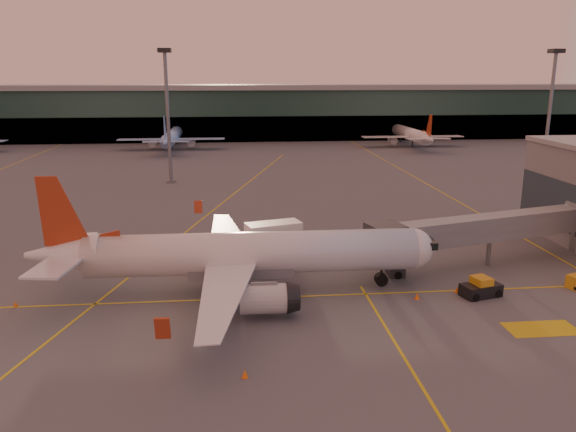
{
  "coord_description": "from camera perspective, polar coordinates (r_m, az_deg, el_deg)",
  "views": [
    {
      "loc": [
        -7.46,
        -45.22,
        20.81
      ],
      "look_at": [
        -1.45,
        17.0,
        5.0
      ],
      "focal_mm": 35.0,
      "sensor_mm": 36.0,
      "label": 1
    }
  ],
  "objects": [
    {
      "name": "catering_truck",
      "position": [
        63.2,
        -1.41,
        -2.47
      ],
      "size": [
        6.59,
        4.23,
        4.73
      ],
      "rotation": [
        0.0,
        0.0,
        0.28
      ],
      "color": "red",
      "rests_on": "ground"
    },
    {
      "name": "distant_aircraft_row",
      "position": [
        170.93,
        -21.32,
        6.24
      ],
      "size": [
        225.0,
        34.0,
        13.0
      ],
      "color": "#94BBF7",
      "rests_on": "ground"
    },
    {
      "name": "cone_tail",
      "position": [
        58.05,
        -25.95,
        -8.05
      ],
      "size": [
        0.42,
        0.42,
        0.53
      ],
      "color": "orange",
      "rests_on": "ground"
    },
    {
      "name": "main_airplane",
      "position": [
        54.5,
        -5.01,
        -3.99
      ],
      "size": [
        39.24,
        35.24,
        11.87
      ],
      "rotation": [
        0.0,
        0.0,
        -0.01
      ],
      "color": "white",
      "rests_on": "ground"
    },
    {
      "name": "jet_bridge",
      "position": [
        67.18,
        20.83,
        -1.15
      ],
      "size": [
        30.42,
        11.21,
        5.87
      ],
      "color": "slate",
      "rests_on": "ground"
    },
    {
      "name": "cone_wing_right",
      "position": [
        41.24,
        -4.39,
        -15.68
      ],
      "size": [
        0.48,
        0.48,
        0.61
      ],
      "color": "orange",
      "rests_on": "ground"
    },
    {
      "name": "pushback_tug",
      "position": [
        57.58,
        19.02,
        -6.97
      ],
      "size": [
        4.16,
        2.95,
        1.94
      ],
      "rotation": [
        0.0,
        0.0,
        0.27
      ],
      "color": "black",
      "rests_on": "ground"
    },
    {
      "name": "terminal",
      "position": [
        187.55,
        -3.28,
        10.49
      ],
      "size": [
        400.0,
        20.0,
        17.6
      ],
      "color": "#19382D",
      "rests_on": "ground"
    },
    {
      "name": "cone_nose",
      "position": [
        57.97,
        16.81,
        -7.18
      ],
      "size": [
        0.47,
        0.47,
        0.6
      ],
      "color": "orange",
      "rests_on": "ground"
    },
    {
      "name": "mast_east_near",
      "position": [
        124.23,
        25.09,
        10.14
      ],
      "size": [
        2.4,
        2.4,
        25.6
      ],
      "color": "slate",
      "rests_on": "ground"
    },
    {
      "name": "mast_west_near",
      "position": [
        112.08,
        -12.15,
        10.84
      ],
      "size": [
        2.4,
        2.4,
        25.6
      ],
      "color": "slate",
      "rests_on": "ground"
    },
    {
      "name": "ground",
      "position": [
        50.33,
        3.56,
        -10.26
      ],
      "size": [
        600.0,
        600.0,
        0.0
      ],
      "primitive_type": "plane",
      "color": "#4C4F54",
      "rests_on": "ground"
    },
    {
      "name": "cone_fwd",
      "position": [
        55.4,
        12.99,
        -7.92
      ],
      "size": [
        0.48,
        0.48,
        0.62
      ],
      "color": "orange",
      "rests_on": "ground"
    },
    {
      "name": "taxi_markings",
      "position": [
        92.09,
        -5.29,
        1.07
      ],
      "size": [
        100.12,
        173.0,
        0.01
      ],
      "color": "gold",
      "rests_on": "ground"
    }
  ]
}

